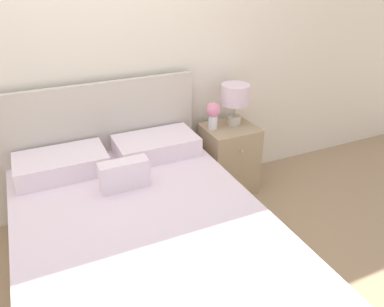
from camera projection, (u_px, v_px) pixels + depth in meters
The scene contains 6 objects.
ground_plane at pixel (111, 203), 3.16m from camera, with size 12.00×12.00×0.00m, color tan.
wall_back at pixel (90, 44), 2.62m from camera, with size 8.00×0.06×2.60m.
bed at pixel (143, 245), 2.28m from camera, with size 1.46×2.02×1.05m.
nightstand at pixel (228, 159), 3.22m from camera, with size 0.42×0.41×0.60m.
table_lamp at pixel (235, 97), 3.03m from camera, with size 0.23×0.23×0.34m.
flower_vase at pixel (213, 113), 3.00m from camera, with size 0.12×0.12×0.22m.
Camera 1 is at (-0.47, -2.66, 1.83)m, focal length 35.00 mm.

